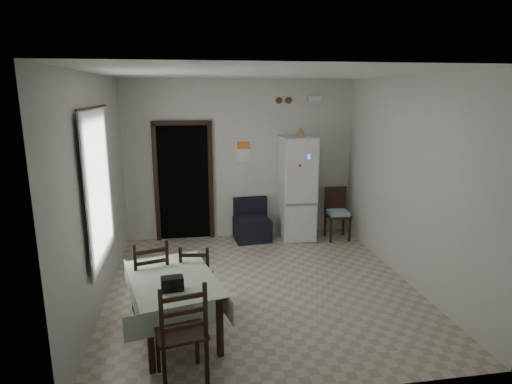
{
  "coord_description": "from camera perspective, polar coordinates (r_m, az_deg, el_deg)",
  "views": [
    {
      "loc": [
        -0.97,
        -5.48,
        2.68
      ],
      "look_at": [
        0.0,
        0.5,
        1.25
      ],
      "focal_mm": 30.0,
      "sensor_mm": 36.0,
      "label": 1
    }
  ],
  "objects": [
    {
      "name": "wall_front",
      "position": [
        3.59,
        7.08,
        -6.89
      ],
      "size": [
        4.2,
        0.02,
        2.9
      ],
      "primitive_type": null,
      "color": "beige",
      "rests_on": "ground"
    },
    {
      "name": "light_switch",
      "position": [
        7.96,
        -0.93,
        1.84
      ],
      "size": [
        0.08,
        0.02,
        0.12
      ],
      "primitive_type": "cube",
      "color": "beige",
      "rests_on": "ground"
    },
    {
      "name": "fridge",
      "position": [
        7.86,
        5.54,
        0.47
      ],
      "size": [
        0.62,
        0.62,
        1.89
      ],
      "primitive_type": null,
      "rotation": [
        0.0,
        0.0,
        0.01
      ],
      "color": "silver",
      "rests_on": "ground"
    },
    {
      "name": "window_recess",
      "position": [
        5.53,
        -21.33,
        0.56
      ],
      "size": [
        0.1,
        1.2,
        1.6
      ],
      "primitive_type": "cube",
      "color": "silver",
      "rests_on": "ground"
    },
    {
      "name": "ceiling",
      "position": [
        5.57,
        0.85,
        15.54
      ],
      "size": [
        4.2,
        4.5,
        0.02
      ],
      "primitive_type": null,
      "color": "white",
      "rests_on": "ground"
    },
    {
      "name": "black_bag",
      "position": [
        4.54,
        -11.1,
        -11.9
      ],
      "size": [
        0.24,
        0.16,
        0.14
      ],
      "primitive_type": "cube",
      "rotation": [
        0.0,
        0.0,
        0.13
      ],
      "color": "black",
      "rests_on": "dining_table"
    },
    {
      "name": "vent_left",
      "position": [
        7.89,
        3.07,
        12.11
      ],
      "size": [
        0.12,
        0.03,
        0.12
      ],
      "primitive_type": "cylinder",
      "rotation": [
        1.57,
        0.0,
        0.0
      ],
      "color": "#533721",
      "rests_on": "ground"
    },
    {
      "name": "navy_seat",
      "position": [
        7.84,
        -0.53,
        -3.78
      ],
      "size": [
        0.68,
        0.66,
        0.76
      ],
      "primitive_type": null,
      "rotation": [
        0.0,
        0.0,
        0.09
      ],
      "color": "black",
      "rests_on": "ground"
    },
    {
      "name": "dining_chair_far_left",
      "position": [
        5.4,
        -14.03,
        -10.96
      ],
      "size": [
        0.53,
        0.53,
        1.0
      ],
      "primitive_type": null,
      "rotation": [
        0.0,
        0.0,
        3.42
      ],
      "color": "black",
      "rests_on": "ground"
    },
    {
      "name": "dining_chair_near_head",
      "position": [
        4.22,
        -10.03,
        -17.64
      ],
      "size": [
        0.53,
        0.53,
        1.05
      ],
      "primitive_type": null,
      "rotation": [
        0.0,
        0.0,
        3.35
      ],
      "color": "black",
      "rests_on": "ground"
    },
    {
      "name": "ground",
      "position": [
        6.18,
        0.76,
        -12.43
      ],
      "size": [
        4.5,
        4.5,
        0.0
      ],
      "primitive_type": "plane",
      "color": "#B3A992",
      "rests_on": "ground"
    },
    {
      "name": "doorway",
      "position": [
        8.1,
        -9.59,
        1.56
      ],
      "size": [
        1.06,
        0.52,
        2.22
      ],
      "color": "black",
      "rests_on": "ground"
    },
    {
      "name": "dining_table",
      "position": [
        5.01,
        -10.89,
        -14.74
      ],
      "size": [
        1.17,
        1.51,
        0.7
      ],
      "primitive_type": null,
      "rotation": [
        0.0,
        0.0,
        0.24
      ],
      "color": "#B2C7AA",
      "rests_on": "ground"
    },
    {
      "name": "calendar",
      "position": [
        7.86,
        -1.67,
        5.53
      ],
      "size": [
        0.28,
        0.02,
        0.4
      ],
      "primitive_type": "cube",
      "color": "white",
      "rests_on": "ground"
    },
    {
      "name": "curtain",
      "position": [
        5.51,
        -20.21,
        0.6
      ],
      "size": [
        0.02,
        1.45,
        1.85
      ],
      "primitive_type": "cube",
      "color": "white",
      "rests_on": "ground"
    },
    {
      "name": "vent_right",
      "position": [
        7.93,
        4.37,
        12.1
      ],
      "size": [
        0.12,
        0.03,
        0.12
      ],
      "primitive_type": "cylinder",
      "rotation": [
        1.57,
        0.0,
        0.0
      ],
      "color": "#533721",
      "rests_on": "ground"
    },
    {
      "name": "wall_back",
      "position": [
        7.89,
        -2.04,
        4.31
      ],
      "size": [
        4.2,
        0.02,
        2.9
      ],
      "primitive_type": null,
      "color": "beige",
      "rests_on": "ground"
    },
    {
      "name": "wall_right",
      "position": [
        6.4,
        19.66,
        1.42
      ],
      "size": [
        0.02,
        4.5,
        2.9
      ],
      "primitive_type": null,
      "color": "beige",
      "rests_on": "ground"
    },
    {
      "name": "emergency_light",
      "position": [
        8.03,
        7.76,
        12.25
      ],
      "size": [
        0.25,
        0.07,
        0.09
      ],
      "primitive_type": "cube",
      "color": "white",
      "rests_on": "ground"
    },
    {
      "name": "tan_cone",
      "position": [
        7.74,
        5.93,
        7.97
      ],
      "size": [
        0.21,
        0.21,
        0.17
      ],
      "primitive_type": "cone",
      "rotation": [
        0.0,
        0.0,
        0.04
      ],
      "color": "tan",
      "rests_on": "fridge"
    },
    {
      "name": "dining_chair_far_right",
      "position": [
        5.46,
        -7.9,
        -11.11
      ],
      "size": [
        0.43,
        0.43,
        0.88
      ],
      "primitive_type": null,
      "rotation": [
        0.0,
        0.0,
        2.97
      ],
      "color": "black",
      "rests_on": "ground"
    },
    {
      "name": "calendar_image",
      "position": [
        7.84,
        -1.67,
        6.25
      ],
      "size": [
        0.24,
        0.01,
        0.14
      ],
      "primitive_type": "cube",
      "color": "orange",
      "rests_on": "ground"
    },
    {
      "name": "curtain_rod",
      "position": [
        5.39,
        -20.92,
        10.51
      ],
      "size": [
        0.02,
        1.6,
        0.02
      ],
      "primitive_type": "cylinder",
      "rotation": [
        1.57,
        0.0,
        0.0
      ],
      "color": "black",
      "rests_on": "ground"
    },
    {
      "name": "wall_left",
      "position": [
        5.73,
        -20.36,
        0.04
      ],
      "size": [
        0.02,
        4.5,
        2.9
      ],
      "primitive_type": null,
      "color": "beige",
      "rests_on": "ground"
    },
    {
      "name": "corner_chair",
      "position": [
        8.02,
        10.85,
        -2.92
      ],
      "size": [
        0.42,
        0.42,
        0.95
      ],
      "primitive_type": null,
      "rotation": [
        0.0,
        0.0,
        -0.02
      ],
      "color": "black",
      "rests_on": "ground"
    }
  ]
}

